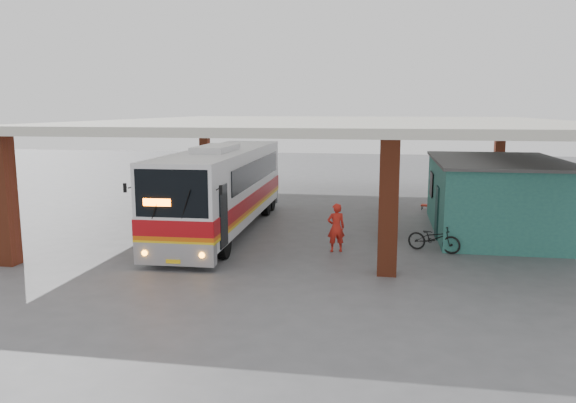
# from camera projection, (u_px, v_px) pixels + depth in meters

# --- Properties ---
(ground) EXTENTS (90.00, 90.00, 0.00)m
(ground) POSITION_uv_depth(u_px,v_px,m) (306.00, 248.00, 21.17)
(ground) COLOR #515154
(ground) RESTS_ON ground
(brick_columns) EXTENTS (20.10, 21.60, 4.35)m
(brick_columns) POSITION_uv_depth(u_px,v_px,m) (353.00, 176.00, 25.43)
(brick_columns) COLOR maroon
(brick_columns) RESTS_ON ground
(canopy_roof) EXTENTS (21.00, 23.00, 0.30)m
(canopy_roof) POSITION_uv_depth(u_px,v_px,m) (336.00, 123.00, 26.66)
(canopy_roof) COLOR beige
(canopy_roof) RESTS_ON brick_columns
(shop_building) EXTENTS (5.20, 8.20, 3.11)m
(shop_building) POSITION_uv_depth(u_px,v_px,m) (496.00, 196.00, 23.53)
(shop_building) COLOR #296863
(shop_building) RESTS_ON ground
(coach_bus) EXTENTS (3.03, 12.84, 3.72)m
(coach_bus) POSITION_uv_depth(u_px,v_px,m) (223.00, 188.00, 23.80)
(coach_bus) COLOR silver
(coach_bus) RESTS_ON ground
(motorcycle) EXTENTS (2.07, 1.36, 1.03)m
(motorcycle) POSITION_uv_depth(u_px,v_px,m) (434.00, 238.00, 20.48)
(motorcycle) COLOR black
(motorcycle) RESTS_ON ground
(pedestrian) EXTENTS (0.76, 0.61, 1.79)m
(pedestrian) POSITION_uv_depth(u_px,v_px,m) (336.00, 228.00, 20.43)
(pedestrian) COLOR red
(pedestrian) RESTS_ON ground
(red_chair) EXTENTS (0.53, 0.53, 0.85)m
(red_chair) POSITION_uv_depth(u_px,v_px,m) (428.00, 203.00, 28.94)
(red_chair) COLOR red
(red_chair) RESTS_ON ground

